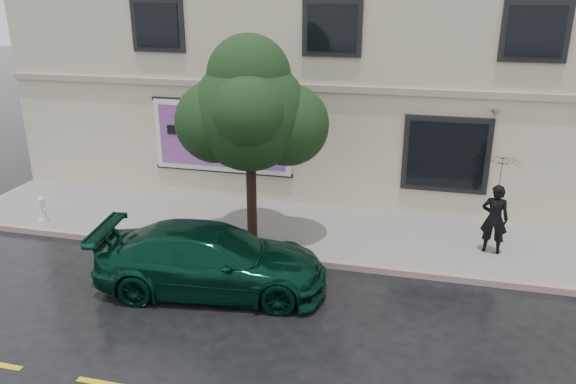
% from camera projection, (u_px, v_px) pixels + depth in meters
% --- Properties ---
extents(ground, '(90.00, 90.00, 0.00)m').
position_uv_depth(ground, '(287.00, 295.00, 12.00)').
color(ground, black).
rests_on(ground, ground).
extents(sidewalk, '(20.00, 3.50, 0.15)m').
position_uv_depth(sidewalk, '(316.00, 232.00, 14.94)').
color(sidewalk, gray).
rests_on(sidewalk, ground).
extents(curb, '(20.00, 0.18, 0.16)m').
position_uv_depth(curb, '(302.00, 261.00, 13.34)').
color(curb, gray).
rests_on(curb, ground).
extents(building, '(20.00, 8.12, 7.00)m').
position_uv_depth(building, '(351.00, 72.00, 19.00)').
color(building, beige).
rests_on(building, ground).
extents(billboard, '(4.30, 0.16, 2.20)m').
position_uv_depth(billboard, '(222.00, 137.00, 16.50)').
color(billboard, white).
rests_on(billboard, ground).
extents(car, '(5.17, 2.81, 1.44)m').
position_uv_depth(car, '(211.00, 259.00, 12.01)').
color(car, '#083022').
rests_on(car, ground).
extents(pedestrian, '(0.69, 0.51, 1.73)m').
position_uv_depth(pedestrian, '(494.00, 219.00, 13.36)').
color(pedestrian, black).
rests_on(pedestrian, sidewalk).
extents(umbrella, '(1.25, 1.25, 0.74)m').
position_uv_depth(umbrella, '(501.00, 169.00, 12.93)').
color(umbrella, black).
rests_on(umbrella, pedestrian).
extents(street_tree, '(2.72, 2.72, 4.62)m').
position_uv_depth(street_tree, '(250.00, 114.00, 13.17)').
color(street_tree, black).
rests_on(street_tree, sidewalk).
extents(fire_hydrant, '(0.28, 0.26, 0.69)m').
position_uv_depth(fire_hydrant, '(42.00, 209.00, 15.37)').
color(fire_hydrant, silver).
rests_on(fire_hydrant, sidewalk).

